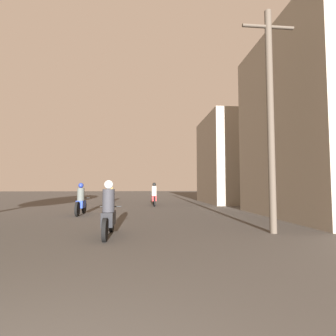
{
  "coord_description": "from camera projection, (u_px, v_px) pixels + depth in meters",
  "views": [
    {
      "loc": [
        0.94,
        -1.0,
        1.38
      ],
      "look_at": [
        2.66,
        16.92,
        2.56
      ],
      "focal_mm": 28.0,
      "sensor_mm": 36.0,
      "label": 1
    }
  ],
  "objects": [
    {
      "name": "motorcycle_black",
      "position": [
        109.0,
        214.0,
        7.05
      ],
      "size": [
        0.6,
        1.95,
        1.51
      ],
      "rotation": [
        0.0,
        0.0,
        0.01
      ],
      "color": "black",
      "rests_on": "ground_plane"
    },
    {
      "name": "motorcycle_red",
      "position": [
        154.0,
        197.0,
        17.54
      ],
      "size": [
        0.6,
        2.05,
        1.55
      ],
      "rotation": [
        0.0,
        0.0,
        0.0
      ],
      "color": "black",
      "rests_on": "ground_plane"
    },
    {
      "name": "motorcycle_blue",
      "position": [
        81.0,
        202.0,
        12.17
      ],
      "size": [
        0.6,
        1.98,
        1.48
      ],
      "rotation": [
        0.0,
        0.0,
        0.17
      ],
      "color": "black",
      "rests_on": "ground_plane"
    },
    {
      "name": "building_right_near",
      "position": [
        315.0,
        123.0,
        11.42
      ],
      "size": [
        4.17,
        7.11,
        8.18
      ],
      "color": "gray",
      "rests_on": "ground_plane"
    },
    {
      "name": "utility_pole_near",
      "position": [
        270.0,
        114.0,
        7.72
      ],
      "size": [
        1.6,
        0.2,
        6.65
      ],
      "color": "#4C4238",
      "rests_on": "ground_plane"
    },
    {
      "name": "motorcycle_silver",
      "position": [
        111.0,
        195.0,
        21.54
      ],
      "size": [
        0.6,
        1.97,
        1.46
      ],
      "rotation": [
        0.0,
        0.0,
        -0.04
      ],
      "color": "black",
      "rests_on": "ground_plane"
    },
    {
      "name": "building_right_far",
      "position": [
        240.0,
        160.0,
        20.74
      ],
      "size": [
        5.71,
        6.37,
        6.7
      ],
      "color": "gray",
      "rests_on": "ground_plane"
    }
  ]
}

